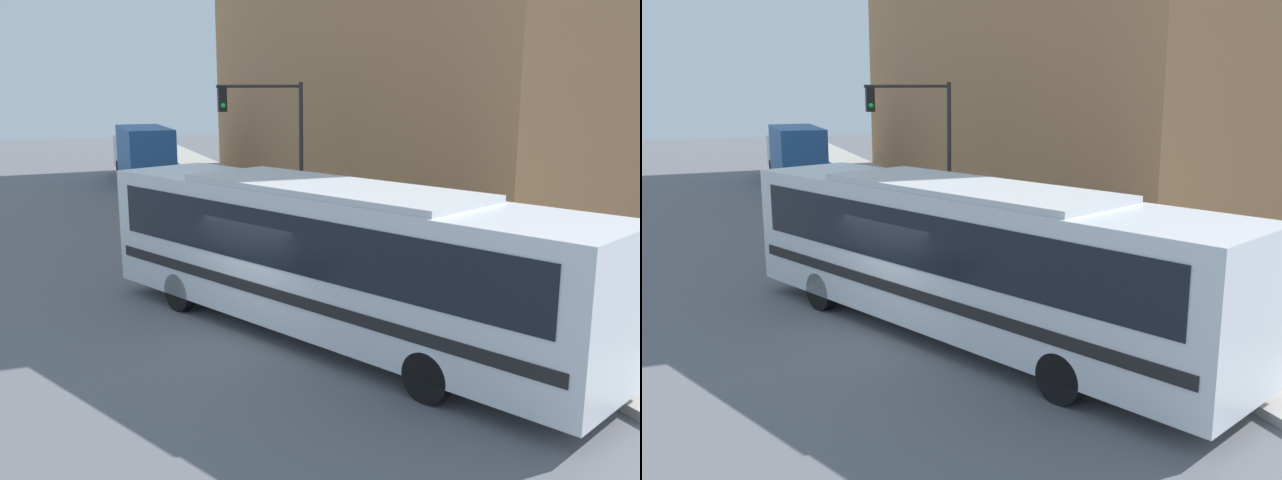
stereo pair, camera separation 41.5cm
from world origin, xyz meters
TOP-DOWN VIEW (x-y plane):
  - ground_plane at (0.00, 0.00)m, footprint 120.00×120.00m
  - sidewalk at (5.79, 20.00)m, footprint 2.58×70.00m
  - building_facade at (10.08, 16.57)m, footprint 6.00×31.14m
  - city_bus at (1.37, -0.50)m, footprint 7.29×12.15m
  - delivery_truck at (1.31, 25.93)m, footprint 2.30×8.39m
  - fire_hydrant at (5.10, 3.45)m, footprint 0.21×0.28m
  - traffic_light_pole at (4.11, 11.64)m, footprint 3.28×0.35m
  - parking_meter at (5.10, 8.13)m, footprint 0.14×0.14m
  - pedestrian_near_corner at (5.73, 6.93)m, footprint 0.34×0.34m
  - pedestrian_mid_block at (6.17, 3.66)m, footprint 0.34×0.34m

SIDE VIEW (x-z plane):
  - ground_plane at x=0.00m, z-range 0.00..0.00m
  - sidewalk at x=5.79m, z-range 0.00..0.17m
  - fire_hydrant at x=5.10m, z-range 0.17..0.95m
  - pedestrian_mid_block at x=6.17m, z-range 0.19..1.90m
  - pedestrian_near_corner at x=5.73m, z-range 0.19..1.97m
  - parking_meter at x=5.10m, z-range 0.41..1.75m
  - delivery_truck at x=1.31m, z-range 0.14..3.13m
  - city_bus at x=1.37m, z-range 0.24..3.52m
  - traffic_light_pole at x=4.11m, z-range 1.14..6.29m
  - building_facade at x=10.08m, z-range 0.00..11.22m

